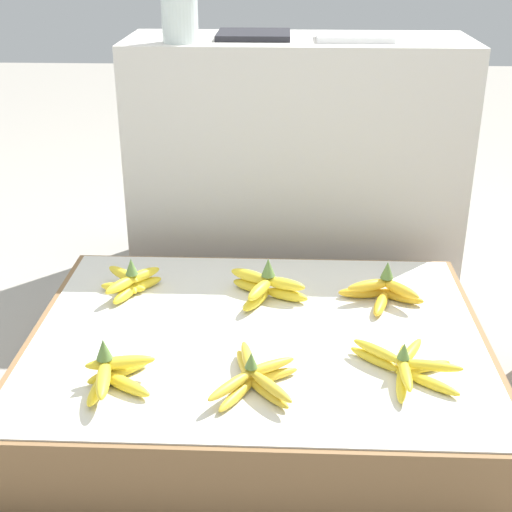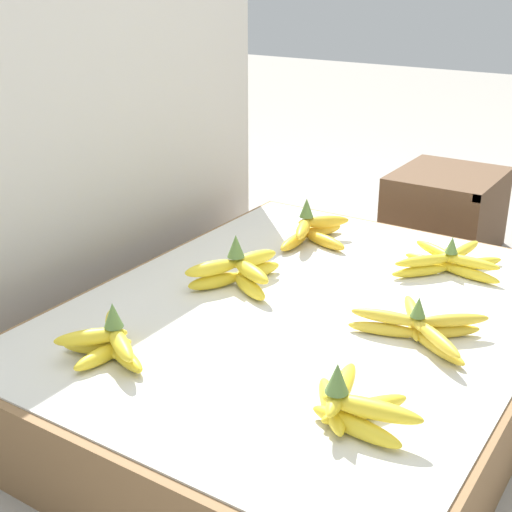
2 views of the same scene
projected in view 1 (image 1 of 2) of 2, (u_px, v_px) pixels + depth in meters
ground_plane at (258, 392)px, 1.88m from camera, size 10.00×10.00×0.00m
display_platform at (258, 363)px, 1.84m from camera, size 1.15×0.90×0.19m
back_vendor_table at (296, 160)px, 2.42m from camera, size 1.10×0.40×0.80m
banana_bunch_front_left at (113, 374)px, 1.58m from camera, size 0.17×0.21×0.11m
banana_bunch_front_midleft at (254, 377)px, 1.58m from camera, size 0.20×0.25×0.09m
banana_bunch_front_midright at (406, 366)px, 1.62m from camera, size 0.25×0.24×0.09m
banana_bunch_middle_left at (130, 282)px, 1.99m from camera, size 0.17×0.19×0.11m
banana_bunch_middle_midleft at (265, 286)px, 1.95m from camera, size 0.23×0.19×0.11m
banana_bunch_middle_midright at (383, 291)px, 1.94m from camera, size 0.23×0.16×0.11m
glass_jar at (180, 16)px, 2.13m from camera, size 0.12×0.12×0.15m
foam_tray_white at (355, 37)px, 2.19m from camera, size 0.23×0.15×0.02m
foam_tray_dark at (254, 35)px, 2.25m from camera, size 0.23×0.21×0.02m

